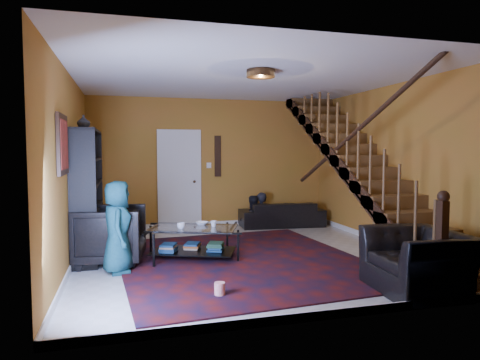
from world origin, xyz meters
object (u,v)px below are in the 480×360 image
object	(u,v)px
bookshelf	(88,196)
coffee_table	(193,241)
armchair_left	(111,235)
sofa	(282,214)
armchair_right	(418,262)

from	to	relation	value
bookshelf	coffee_table	distance (m)	1.82
coffee_table	bookshelf	bearing A→B (deg)	157.71
bookshelf	armchair_left	xyz separation A→B (m)	(0.35, -0.59, -0.53)
bookshelf	armchair_left	bearing A→B (deg)	-59.01
sofa	coffee_table	distance (m)	3.31
armchair_left	sofa	bearing A→B (deg)	-48.31
sofa	armchair_left	distance (m)	4.23
armchair_right	bookshelf	bearing A→B (deg)	-122.71
bookshelf	armchair_right	size ratio (longest dim) A/B	1.79
bookshelf	coffee_table	size ratio (longest dim) A/B	1.34
bookshelf	armchair_left	size ratio (longest dim) A/B	2.10
armchair_left	coffee_table	distance (m)	1.22
armchair_left	coffee_table	xyz separation A→B (m)	(1.21, -0.05, -0.14)
bookshelf	sofa	distance (m)	4.32
armchair_right	sofa	bearing A→B (deg)	-176.58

